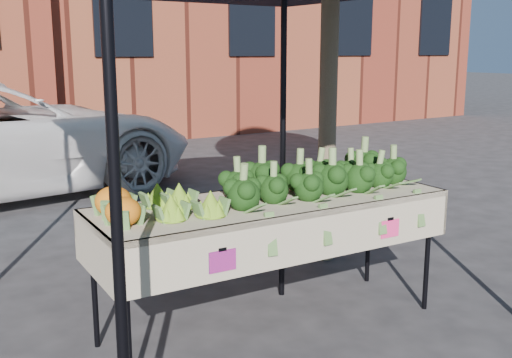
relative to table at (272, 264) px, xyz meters
name	(u,v)px	position (x,y,z in m)	size (l,w,h in m)	color
ground	(254,334)	(-0.17, -0.04, -0.45)	(90.00, 90.00, 0.00)	#252527
table	(272,264)	(0.00, 0.00, 0.00)	(2.44, 0.92, 0.90)	#BAAD97
canopy	(237,121)	(0.03, 0.50, 0.92)	(3.16, 3.16, 2.74)	black
broccoli_heap	(314,172)	(0.36, 0.03, 0.59)	(1.56, 0.59, 0.28)	black
romanesco_cluster	(179,195)	(-0.67, 0.04, 0.56)	(0.45, 0.59, 0.22)	#74B926
cauliflower_pair	(118,204)	(-1.04, 0.07, 0.55)	(0.25, 0.45, 0.20)	orange
street_tree	(330,2)	(1.20, 0.89, 1.81)	(2.29, 2.29, 4.51)	#1E4C14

